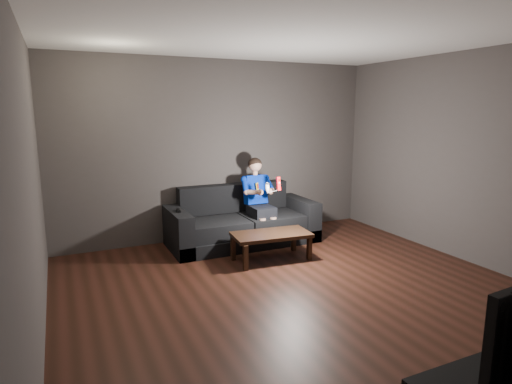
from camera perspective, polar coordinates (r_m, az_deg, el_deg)
floor at (r=4.73m, az=6.49°, el=-13.61°), size 5.00×5.00×0.00m
back_wall at (r=6.59m, az=-4.70°, el=5.59°), size 5.00×0.04×2.70m
left_wall at (r=3.71m, az=-28.08°, el=0.20°), size 0.04×5.00×2.70m
right_wall at (r=6.04m, az=27.50°, el=3.92°), size 0.04×5.00×2.70m
ceiling at (r=4.37m, az=7.30°, el=20.62°), size 5.00×5.00×0.02m
sofa at (r=6.38m, az=-1.89°, el=-4.38°), size 2.17×0.94×0.84m
child at (r=6.33m, az=0.33°, el=-0.23°), size 0.48×0.59×1.18m
wii_remote_red at (r=5.93m, az=3.02°, el=1.11°), size 0.05×0.07×0.19m
nunchuk_white at (r=5.86m, az=1.51°, el=0.63°), size 0.07×0.10×0.15m
wii_remote_black at (r=5.92m, az=-10.33°, el=-2.43°), size 0.06×0.17×0.03m
coffee_table at (r=5.64m, az=2.05°, el=-5.97°), size 1.06×0.60×0.37m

